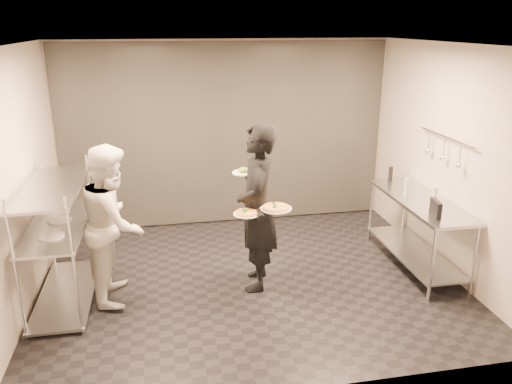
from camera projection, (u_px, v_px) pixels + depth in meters
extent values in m
cube|color=black|center=(250.00, 280.00, 6.17)|extent=(5.00, 4.00, 0.00)
cube|color=white|center=(249.00, 45.00, 5.26)|extent=(5.00, 4.00, 0.00)
cube|color=#AFA69D|center=(226.00, 135.00, 7.58)|extent=(5.00, 0.00, 2.80)
cube|color=#AFA69D|center=(295.00, 244.00, 3.86)|extent=(5.00, 0.00, 2.80)
cube|color=#AFA69D|center=(17.00, 184.00, 5.27)|extent=(0.00, 4.00, 2.80)
cube|color=#AFA69D|center=(448.00, 161.00, 6.16)|extent=(0.00, 4.00, 2.80)
cube|color=silver|center=(226.00, 135.00, 7.55)|extent=(4.90, 0.04, 2.74)
cylinder|color=silver|center=(16.00, 273.00, 4.78)|extent=(0.04, 0.04, 1.50)
cylinder|color=silver|center=(48.00, 215.00, 6.21)|extent=(0.04, 0.04, 1.50)
cylinder|color=silver|center=(75.00, 268.00, 4.88)|extent=(0.04, 0.04, 1.50)
cylinder|color=silver|center=(93.00, 212.00, 6.31)|extent=(0.04, 0.04, 1.50)
cube|color=#9FA5A9|center=(67.00, 293.00, 5.77)|extent=(0.60, 1.60, 0.03)
cube|color=#9FA5A9|center=(58.00, 226.00, 5.50)|extent=(0.60, 1.60, 0.03)
cube|color=#9FA5A9|center=(52.00, 187.00, 5.35)|extent=(0.60, 1.60, 0.03)
cylinder|color=white|center=(51.00, 236.00, 5.16)|extent=(0.26, 0.26, 0.01)
cylinder|color=white|center=(59.00, 220.00, 5.58)|extent=(0.26, 0.26, 0.01)
cylinder|color=silver|center=(432.00, 265.00, 5.57)|extent=(0.04, 0.04, 0.90)
cylinder|color=silver|center=(370.00, 211.00, 7.17)|extent=(0.04, 0.04, 0.90)
cylinder|color=silver|center=(474.00, 261.00, 5.66)|extent=(0.04, 0.04, 0.90)
cylinder|color=silver|center=(404.00, 209.00, 7.26)|extent=(0.04, 0.04, 0.90)
cube|color=#9FA5A9|center=(414.00, 252.00, 6.50)|extent=(0.57, 1.71, 0.03)
cube|color=#9FA5A9|center=(420.00, 200.00, 6.27)|extent=(0.60, 1.80, 0.04)
cylinder|color=silver|center=(447.00, 137.00, 6.05)|extent=(0.02, 1.20, 0.02)
cylinder|color=silver|center=(460.00, 155.00, 5.77)|extent=(0.01, 0.01, 0.22)
sphere|color=silver|center=(459.00, 166.00, 5.81)|extent=(0.07, 0.07, 0.07)
cylinder|color=silver|center=(444.00, 148.00, 6.09)|extent=(0.01, 0.01, 0.22)
sphere|color=silver|center=(443.00, 158.00, 6.13)|extent=(0.07, 0.07, 0.07)
cylinder|color=silver|center=(429.00, 141.00, 6.42)|extent=(0.01, 0.01, 0.22)
sphere|color=silver|center=(428.00, 151.00, 6.46)|extent=(0.07, 0.07, 0.07)
imported|color=black|center=(257.00, 208.00, 5.76)|extent=(0.61, 0.80, 1.98)
imported|color=silver|center=(114.00, 223.00, 5.57)|extent=(0.71, 0.90, 1.79)
cylinder|color=white|center=(247.00, 214.00, 5.54)|extent=(0.30, 0.30, 0.01)
cylinder|color=#C09545|center=(247.00, 213.00, 5.54)|extent=(0.26, 0.26, 0.02)
cylinder|color=#BA6018|center=(247.00, 212.00, 5.53)|extent=(0.23, 0.23, 0.01)
sphere|color=#1E5E15|center=(247.00, 211.00, 5.53)|extent=(0.04, 0.04, 0.04)
cylinder|color=white|center=(276.00, 208.00, 5.57)|extent=(0.35, 0.35, 0.01)
cylinder|color=#C09545|center=(276.00, 207.00, 5.57)|extent=(0.31, 0.31, 0.02)
cylinder|color=#BA6018|center=(276.00, 207.00, 5.57)|extent=(0.28, 0.28, 0.01)
sphere|color=#1E5E15|center=(276.00, 206.00, 5.56)|extent=(0.04, 0.04, 0.04)
cylinder|color=white|center=(244.00, 173.00, 5.92)|extent=(0.27, 0.27, 0.01)
ellipsoid|color=#2E5E17|center=(244.00, 170.00, 5.91)|extent=(0.13, 0.13, 0.07)
cube|color=black|center=(436.00, 208.00, 5.69)|extent=(0.10, 0.27, 0.19)
cylinder|color=gray|center=(406.00, 187.00, 6.36)|extent=(0.06, 0.06, 0.23)
cylinder|color=gray|center=(435.00, 195.00, 6.12)|extent=(0.06, 0.06, 0.19)
cylinder|color=black|center=(391.00, 173.00, 6.97)|extent=(0.06, 0.06, 0.20)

